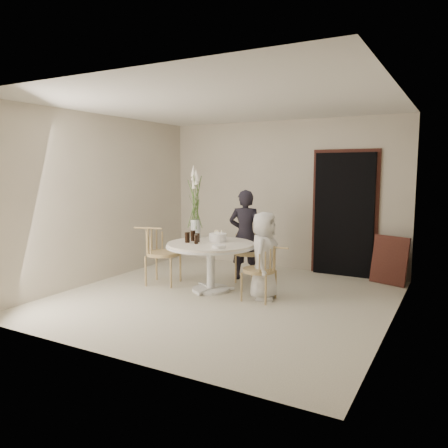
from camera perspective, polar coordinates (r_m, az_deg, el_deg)
The scene contains 18 objects.
ground at distance 6.31m, azimuth -0.13°, elevation -9.64°, with size 4.50×4.50×0.00m, color beige.
room_shell at distance 6.04m, azimuth -0.13°, elevation 5.24°, with size 4.50×4.50×4.50m.
doorway at distance 7.72m, azimuth 15.40°, elevation 1.16°, with size 1.00×0.10×2.10m, color black.
door_trim at distance 7.75m, azimuth 15.48°, elevation 1.63°, with size 1.12×0.03×2.22m, color #50281B.
table at distance 6.54m, azimuth -1.76°, elevation -3.47°, with size 1.33×1.33×0.73m.
picture_frame at distance 7.44m, azimuth 20.81°, elevation -4.45°, with size 0.58×0.04×0.78m, color #50281B.
chair_far at distance 7.29m, azimuth 3.30°, elevation -2.87°, with size 0.59×0.62×0.86m.
chair_right at distance 6.07m, azimuth 5.55°, elevation -5.37°, with size 0.48×0.45×0.79m.
chair_left at distance 7.04m, azimuth -8.94°, elevation -3.00°, with size 0.62×0.59×0.91m.
girl at distance 7.20m, azimuth 2.79°, elevation -1.44°, with size 0.54×0.36×1.49m, color black.
boy at distance 6.16m, azimuth 5.24°, elevation -4.13°, with size 0.60×0.39×1.24m, color silver.
birthday_cake at distance 6.61m, azimuth -0.80°, elevation -1.79°, with size 0.26×0.26×0.18m.
cola_tumbler_a at distance 6.56m, azimuth -4.82°, elevation -1.75°, with size 0.07×0.07×0.16m, color black.
cola_tumbler_b at distance 6.44m, azimuth -3.66°, elevation -2.01°, with size 0.06×0.06×0.13m, color black.
cola_tumbler_c at distance 6.72m, azimuth -4.07°, elevation -1.52°, with size 0.08×0.08×0.16m, color black.
cola_tumbler_d at distance 6.60m, azimuth -3.46°, elevation -1.79°, with size 0.06×0.06×0.13m, color black.
plate_stack at distance 6.09m, azimuth -0.68°, elevation -2.95°, with size 0.19×0.19×0.05m, color white.
flower_vase at distance 6.95m, azimuth -3.77°, elevation 2.68°, with size 0.16×0.16×1.17m.
Camera 1 is at (2.92, -5.28, 1.82)m, focal length 35.00 mm.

